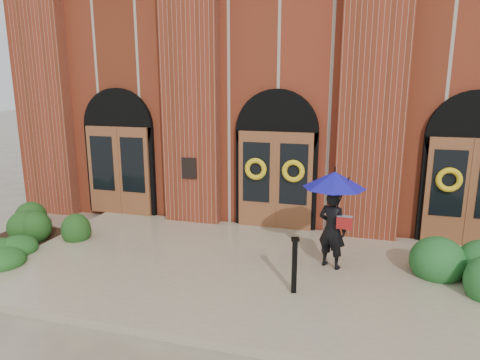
% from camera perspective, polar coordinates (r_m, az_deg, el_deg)
% --- Properties ---
extents(ground, '(90.00, 90.00, 0.00)m').
position_cam_1_polar(ground, '(8.89, 1.00, -12.77)').
color(ground, gray).
rests_on(ground, ground).
extents(landing, '(10.00, 5.30, 0.15)m').
position_cam_1_polar(landing, '(8.99, 1.25, -11.94)').
color(landing, tan).
rests_on(landing, ground).
extents(church_building, '(16.20, 12.53, 7.00)m').
position_cam_1_polar(church_building, '(16.66, 9.00, 11.57)').
color(church_building, maroon).
rests_on(church_building, ground).
extents(man_with_umbrella, '(1.64, 1.64, 2.00)m').
position_cam_1_polar(man_with_umbrella, '(8.69, 12.38, -2.77)').
color(man_with_umbrella, black).
rests_on(man_with_umbrella, landing).
extents(metal_post, '(0.17, 0.17, 1.04)m').
position_cam_1_polar(metal_post, '(7.81, 7.26, -11.07)').
color(metal_post, black).
rests_on(metal_post, landing).
extents(hedge_wall_left, '(2.86, 1.14, 0.73)m').
position_cam_1_polar(hedge_wall_left, '(11.68, -23.58, -5.56)').
color(hedge_wall_left, '#1C4316').
rests_on(hedge_wall_left, ground).
extents(hedge_front_left, '(1.33, 1.14, 0.47)m').
position_cam_1_polar(hedge_front_left, '(10.56, -28.55, -8.76)').
color(hedge_front_left, '#1E511C').
rests_on(hedge_front_left, ground).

